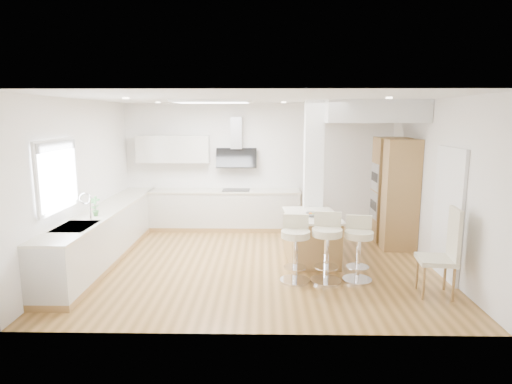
{
  "coord_description": "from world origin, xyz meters",
  "views": [
    {
      "loc": [
        0.11,
        -7.13,
        2.51
      ],
      "look_at": [
        -0.03,
        0.4,
        1.18
      ],
      "focal_mm": 30.0,
      "sensor_mm": 36.0,
      "label": 1
    }
  ],
  "objects_px": {
    "peninsula": "(311,237)",
    "bar_stool_a": "(295,245)",
    "bar_stool_c": "(358,245)",
    "bar_stool_b": "(327,244)",
    "dining_chair": "(445,249)"
  },
  "relations": [
    {
      "from": "peninsula",
      "to": "bar_stool_a",
      "type": "xyz_separation_m",
      "value": [
        -0.35,
        -1.02,
        0.16
      ]
    },
    {
      "from": "peninsula",
      "to": "bar_stool_c",
      "type": "height_order",
      "value": "bar_stool_c"
    },
    {
      "from": "bar_stool_a",
      "to": "bar_stool_b",
      "type": "bearing_deg",
      "value": 4.39
    },
    {
      "from": "bar_stool_a",
      "to": "bar_stool_c",
      "type": "distance_m",
      "value": 0.97
    },
    {
      "from": "peninsula",
      "to": "dining_chair",
      "type": "distance_m",
      "value": 2.29
    },
    {
      "from": "peninsula",
      "to": "bar_stool_b",
      "type": "relative_size",
      "value": 1.32
    },
    {
      "from": "bar_stool_a",
      "to": "bar_stool_c",
      "type": "relative_size",
      "value": 1.02
    },
    {
      "from": "bar_stool_b",
      "to": "bar_stool_c",
      "type": "distance_m",
      "value": 0.5
    },
    {
      "from": "bar_stool_b",
      "to": "dining_chair",
      "type": "bearing_deg",
      "value": -7.43
    },
    {
      "from": "dining_chair",
      "to": "bar_stool_c",
      "type": "bearing_deg",
      "value": 160.25
    },
    {
      "from": "bar_stool_a",
      "to": "dining_chair",
      "type": "relative_size",
      "value": 0.81
    },
    {
      "from": "bar_stool_a",
      "to": "bar_stool_b",
      "type": "distance_m",
      "value": 0.48
    },
    {
      "from": "bar_stool_c",
      "to": "bar_stool_b",
      "type": "bearing_deg",
      "value": -165.26
    },
    {
      "from": "bar_stool_b",
      "to": "dining_chair",
      "type": "distance_m",
      "value": 1.66
    },
    {
      "from": "peninsula",
      "to": "dining_chair",
      "type": "xyz_separation_m",
      "value": [
        1.71,
        -1.51,
        0.26
      ]
    }
  ]
}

